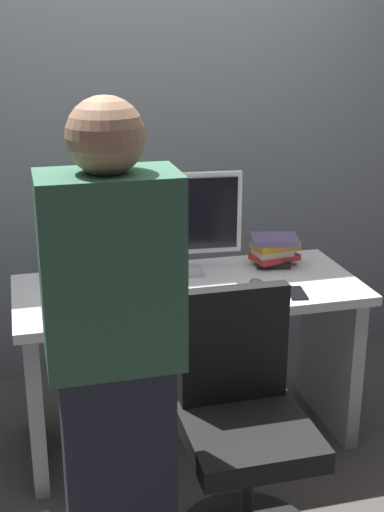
% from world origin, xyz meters
% --- Properties ---
extents(ground_plane, '(9.00, 9.00, 0.00)m').
position_xyz_m(ground_plane, '(0.00, 0.00, 0.00)').
color(ground_plane, '#4C4742').
extents(wall_back, '(6.40, 0.10, 3.00)m').
position_xyz_m(wall_back, '(0.00, 0.83, 1.50)').
color(wall_back, gray).
rests_on(wall_back, ground).
extents(desk, '(1.47, 0.64, 0.75)m').
position_xyz_m(desk, '(0.00, 0.00, 0.52)').
color(desk, white).
rests_on(desk, ground).
extents(office_chair, '(0.52, 0.52, 0.94)m').
position_xyz_m(office_chair, '(0.03, -0.66, 0.43)').
color(office_chair, black).
rests_on(office_chair, ground).
extents(person_at_desk, '(0.40, 0.24, 1.64)m').
position_xyz_m(person_at_desk, '(-0.44, -0.81, 0.84)').
color(person_at_desk, '#262838').
rests_on(person_at_desk, ground).
extents(monitor, '(0.54, 0.16, 0.46)m').
position_xyz_m(monitor, '(0.00, 0.15, 1.01)').
color(monitor, silver).
rests_on(monitor, desk).
extents(keyboard, '(0.43, 0.13, 0.02)m').
position_xyz_m(keyboard, '(-0.02, -0.11, 0.76)').
color(keyboard, white).
rests_on(keyboard, desk).
extents(mouse, '(0.06, 0.10, 0.03)m').
position_xyz_m(mouse, '(0.27, -0.09, 0.77)').
color(mouse, black).
rests_on(mouse, desk).
extents(cup_near_keyboard, '(0.08, 0.08, 0.09)m').
position_xyz_m(cup_near_keyboard, '(-0.44, -0.10, 0.80)').
color(cup_near_keyboard, silver).
rests_on(cup_near_keyboard, desk).
extents(book_stack, '(0.24, 0.20, 0.14)m').
position_xyz_m(book_stack, '(0.44, 0.15, 0.83)').
color(book_stack, black).
rests_on(book_stack, desk).
extents(cell_phone, '(0.09, 0.15, 0.01)m').
position_xyz_m(cell_phone, '(0.41, -0.20, 0.75)').
color(cell_phone, black).
rests_on(cell_phone, desk).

